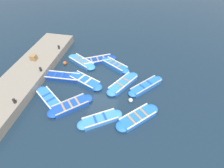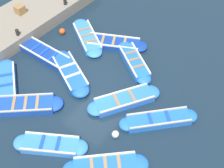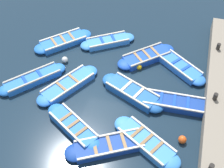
# 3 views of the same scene
# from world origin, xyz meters

# --- Properties ---
(ground_plane) EXTENTS (120.00, 120.00, 0.00)m
(ground_plane) POSITION_xyz_m (0.00, 0.00, 0.00)
(ground_plane) COLOR #162838
(boat_tucked) EXTENTS (2.97, 3.21, 0.39)m
(boat_tucked) POSITION_xyz_m (-3.59, -0.52, 0.17)
(boat_tucked) COLOR blue
(boat_tucked) RESTS_ON ground
(boat_outer_left) EXTENTS (3.13, 3.16, 0.38)m
(boat_outer_left) POSITION_xyz_m (-3.21, 2.76, 0.16)
(boat_outer_left) COLOR blue
(boat_outer_left) RESTS_ON ground
(boat_drifting) EXTENTS (3.79, 2.63, 0.36)m
(boat_drifting) POSITION_xyz_m (1.26, -3.30, 0.15)
(boat_drifting) COLOR navy
(boat_drifting) RESTS_ON ground
(boat_broadside) EXTENTS (3.26, 2.39, 0.43)m
(boat_broadside) POSITION_xyz_m (-0.53, -2.79, 0.19)
(boat_broadside) COLOR blue
(boat_broadside) RESTS_ON ground
(boat_end_of_row) EXTENTS (3.16, 2.45, 0.36)m
(boat_end_of_row) POSITION_xyz_m (-0.73, 3.45, 0.15)
(boat_end_of_row) COLOR #3884E0
(boat_end_of_row) RESTS_ON ground
(boat_alongside) EXTENTS (2.59, 3.60, 0.39)m
(boat_alongside) POSITION_xyz_m (-1.70, -0.44, 0.16)
(boat_alongside) COLOR blue
(boat_alongside) RESTS_ON ground
(boat_stern_in) EXTENTS (3.89, 1.08, 0.41)m
(boat_stern_in) POSITION_xyz_m (3.60, -0.22, 0.17)
(boat_stern_in) COLOR navy
(boat_stern_in) RESTS_ON ground
(boat_mid_row) EXTENTS (3.13, 2.64, 0.39)m
(boat_mid_row) POSITION_xyz_m (3.59, 2.38, 0.17)
(boat_mid_row) COLOR blue
(boat_mid_row) RESTS_ON ground
(boat_near_quay) EXTENTS (3.46, 2.52, 0.39)m
(boat_near_quay) POSITION_xyz_m (2.74, -2.71, 0.17)
(boat_near_quay) COLOR #3884E0
(boat_near_quay) RESTS_ON ground
(boat_far_corner) EXTENTS (3.19, 3.05, 0.40)m
(boat_far_corner) POSITION_xyz_m (1.70, 2.71, 0.17)
(boat_far_corner) COLOR #1947B7
(boat_far_corner) RESTS_ON ground
(boat_bow_out) EXTENTS (3.62, 2.28, 0.44)m
(boat_bow_out) POSITION_xyz_m (1.53, -0.09, 0.19)
(boat_bow_out) COLOR #1E59AD
(boat_bow_out) RESTS_ON ground
(quay_wall) EXTENTS (3.20, 13.19, 0.74)m
(quay_wall) POSITION_xyz_m (6.60, 0.00, 0.37)
(quay_wall) COLOR gray
(quay_wall) RESTS_ON ground
(bollard_north) EXTENTS (0.20, 0.20, 0.35)m
(bollard_north) POSITION_xyz_m (5.35, -3.68, 0.92)
(bollard_north) COLOR black
(bollard_north) RESTS_ON quay_wall
(bollard_mid_north) EXTENTS (0.20, 0.20, 0.35)m
(bollard_mid_north) POSITION_xyz_m (5.35, 0.00, 0.92)
(bollard_mid_north) COLOR black
(bollard_mid_north) RESTS_ON quay_wall
(bollard_mid_south) EXTENTS (0.20, 0.20, 0.35)m
(bollard_mid_south) POSITION_xyz_m (5.35, 3.68, 0.92)
(bollard_mid_south) COLOR black
(bollard_mid_south) RESTS_ON quay_wall
(wooden_crate) EXTENTS (0.51, 0.51, 0.50)m
(wooden_crate) POSITION_xyz_m (6.78, -1.40, 0.99)
(wooden_crate) COLOR olive
(wooden_crate) RESTS_ON quay_wall
(buoy_orange_near) EXTENTS (0.29, 0.29, 0.29)m
(buoy_orange_near) POSITION_xyz_m (1.48, 1.82, 0.14)
(buoy_orange_near) COLOR #EAB214
(buoy_orange_near) RESTS_ON ground
(buoy_yellow_far) EXTENTS (0.34, 0.34, 0.34)m
(buoy_yellow_far) POSITION_xyz_m (-2.55, 1.30, 0.17)
(buoy_yellow_far) COLOR silver
(buoy_yellow_far) RESTS_ON ground
(buoy_white_drifting) EXTENTS (0.36, 0.36, 0.36)m
(buoy_white_drifting) POSITION_xyz_m (4.22, -2.19, 0.18)
(buoy_white_drifting) COLOR #E05119
(buoy_white_drifting) RESTS_ON ground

